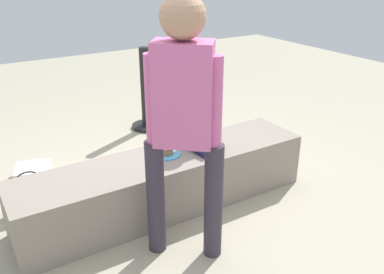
{
  "coord_description": "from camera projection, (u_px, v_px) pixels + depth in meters",
  "views": [
    {
      "loc": [
        -1.34,
        -2.56,
        1.88
      ],
      "look_at": [
        0.08,
        -0.26,
        0.7
      ],
      "focal_mm": 38.42,
      "sensor_mm": 36.0,
      "label": 1
    }
  ],
  "objects": [
    {
      "name": "gift_bag",
      "position": [
        200.0,
        132.0,
        4.39
      ],
      "size": [
        0.19,
        0.11,
        0.37
      ],
      "color": "gold",
      "rests_on": "ground_plane"
    },
    {
      "name": "concrete_ledge",
      "position": [
        167.0,
        182.0,
        3.31
      ],
      "size": [
        2.4,
        0.54,
        0.45
      ],
      "primitive_type": "cube",
      "color": "gray",
      "rests_on": "ground_plane"
    },
    {
      "name": "party_cup_red",
      "position": [
        164.0,
        161.0,
        4.03
      ],
      "size": [
        0.08,
        0.08,
        0.11
      ],
      "primitive_type": "cylinder",
      "color": "red",
      "rests_on": "ground_plane"
    },
    {
      "name": "handbag_black_leather",
      "position": [
        31.0,
        197.0,
        3.27
      ],
      "size": [
        0.32,
        0.12,
        0.36
      ],
      "color": "black",
      "rests_on": "ground_plane"
    },
    {
      "name": "railing_post",
      "position": [
        146.0,
        100.0,
        4.82
      ],
      "size": [
        0.36,
        0.36,
        0.97
      ],
      "color": "black",
      "rests_on": "ground_plane"
    },
    {
      "name": "adult_standing",
      "position": [
        184.0,
        111.0,
        2.46
      ],
      "size": [
        0.42,
        0.39,
        1.72
      ],
      "color": "#332C3A",
      "rests_on": "ground_plane"
    },
    {
      "name": "cake_plate",
      "position": [
        167.0,
        153.0,
        3.24
      ],
      "size": [
        0.22,
        0.22,
        0.07
      ],
      "color": "#4CA5D8",
      "rests_on": "concrete_ledge"
    },
    {
      "name": "child_seated",
      "position": [
        199.0,
        123.0,
        3.3
      ],
      "size": [
        0.28,
        0.33,
        0.48
      ],
      "color": "navy",
      "rests_on": "concrete_ledge"
    },
    {
      "name": "cake_box_white",
      "position": [
        34.0,
        173.0,
        3.79
      ],
      "size": [
        0.38,
        0.37,
        0.12
      ],
      "primitive_type": "cube",
      "rotation": [
        0.0,
        0.0,
        -0.29
      ],
      "color": "white",
      "rests_on": "ground_plane"
    },
    {
      "name": "water_bottle_near_gift",
      "position": [
        150.0,
        157.0,
        4.03
      ],
      "size": [
        0.07,
        0.07,
        0.19
      ],
      "color": "silver",
      "rests_on": "ground_plane"
    },
    {
      "name": "water_bottle_far_side",
      "position": [
        131.0,
        163.0,
        3.91
      ],
      "size": [
        0.07,
        0.07,
        0.19
      ],
      "color": "silver",
      "rests_on": "ground_plane"
    },
    {
      "name": "ground_plane",
      "position": [
        167.0,
        206.0,
        3.4
      ],
      "size": [
        12.0,
        12.0,
        0.0
      ],
      "primitive_type": "plane",
      "color": "#ADA58D"
    }
  ]
}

